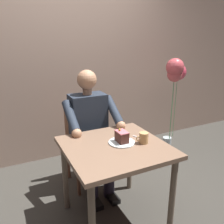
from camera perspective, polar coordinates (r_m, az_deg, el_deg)
name	(u,v)px	position (r m, az deg, el deg)	size (l,w,h in m)	color
ground_plane	(115,218)	(2.28, 0.71, -24.53)	(14.00, 14.00, 0.00)	#393630
cafe_rear_panel	(62,42)	(3.05, -12.11, 16.56)	(6.40, 0.12, 3.00)	tan
dining_table	(115,156)	(1.93, 0.78, -10.86)	(0.80, 0.78, 0.71)	#7F614B
chair	(86,138)	(2.56, -6.48, -6.36)	(0.42, 0.42, 0.90)	brown
seated_person	(91,130)	(2.35, -5.15, -4.54)	(0.53, 0.58, 1.25)	#252D3B
dessert_plate	(122,142)	(1.92, 2.40, -7.44)	(0.22, 0.22, 0.01)	white
cake_slice	(122,136)	(1.90, 2.42, -6.03)	(0.08, 0.12, 0.11)	#4F2720
coffee_cup	(143,138)	(1.92, 7.74, -6.27)	(0.11, 0.08, 0.09)	tan
dessert_spoon	(141,139)	(2.01, 7.12, -6.51)	(0.07, 0.14, 0.01)	silver
balloon_display	(175,79)	(3.11, 15.20, 7.83)	(0.33, 0.28, 1.31)	#B2C1C6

